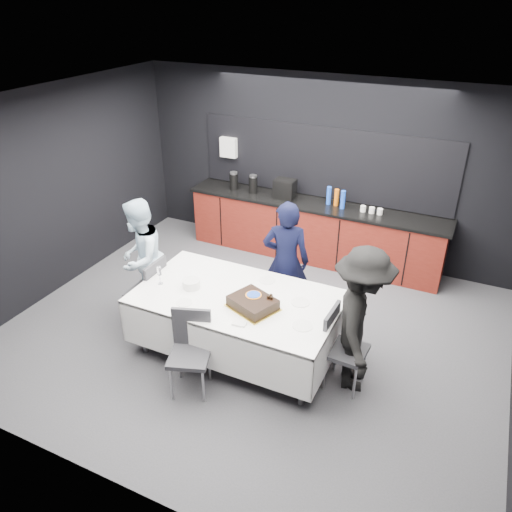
# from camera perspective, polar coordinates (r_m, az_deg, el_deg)

# --- Properties ---
(ground) EXTENTS (6.00, 6.00, 0.00)m
(ground) POSITION_cam_1_polar(r_m,az_deg,el_deg) (6.43, -0.39, -8.62)
(ground) COLOR #46464B
(ground) RESTS_ON ground
(room_shell) EXTENTS (6.04, 5.04, 2.82)m
(room_shell) POSITION_cam_1_polar(r_m,az_deg,el_deg) (5.51, -0.45, 6.94)
(room_shell) COLOR white
(room_shell) RESTS_ON ground
(kitchenette) EXTENTS (4.10, 0.64, 2.05)m
(kitchenette) POSITION_cam_1_polar(r_m,az_deg,el_deg) (7.93, 6.49, 3.43)
(kitchenette) COLOR #5A150E
(kitchenette) RESTS_ON ground
(party_table) EXTENTS (2.32, 1.32, 0.78)m
(party_table) POSITION_cam_1_polar(r_m,az_deg,el_deg) (5.77, -2.15, -5.73)
(party_table) COLOR #99999E
(party_table) RESTS_ON ground
(cake_assembly) EXTENTS (0.62, 0.57, 0.16)m
(cake_assembly) POSITION_cam_1_polar(r_m,az_deg,el_deg) (5.45, -0.36, -5.39)
(cake_assembly) COLOR gold
(cake_assembly) RESTS_ON party_table
(plate_stack) EXTENTS (0.21, 0.21, 0.10)m
(plate_stack) POSITION_cam_1_polar(r_m,az_deg,el_deg) (5.86, -7.40, -3.16)
(plate_stack) COLOR white
(plate_stack) RESTS_ON party_table
(loose_plate_near) EXTENTS (0.18, 0.18, 0.01)m
(loose_plate_near) POSITION_cam_1_polar(r_m,az_deg,el_deg) (5.62, -8.20, -5.28)
(loose_plate_near) COLOR white
(loose_plate_near) RESTS_ON party_table
(loose_plate_right_a) EXTENTS (0.21, 0.21, 0.01)m
(loose_plate_right_a) POSITION_cam_1_polar(r_m,az_deg,el_deg) (5.59, 5.10, -5.30)
(loose_plate_right_a) COLOR white
(loose_plate_right_a) RESTS_ON party_table
(loose_plate_right_b) EXTENTS (0.21, 0.21, 0.01)m
(loose_plate_right_b) POSITION_cam_1_polar(r_m,az_deg,el_deg) (5.24, 5.35, -7.94)
(loose_plate_right_b) COLOR white
(loose_plate_right_b) RESTS_ON party_table
(loose_plate_far) EXTENTS (0.20, 0.20, 0.01)m
(loose_plate_far) POSITION_cam_1_polar(r_m,az_deg,el_deg) (5.97, 1.27, -2.77)
(loose_plate_far) COLOR white
(loose_plate_far) RESTS_ON party_table
(fork_pile) EXTENTS (0.15, 0.10, 0.02)m
(fork_pile) POSITION_cam_1_polar(r_m,az_deg,el_deg) (5.24, -1.92, -7.73)
(fork_pile) COLOR white
(fork_pile) RESTS_ON party_table
(champagne_flute) EXTENTS (0.06, 0.06, 0.22)m
(champagne_flute) POSITION_cam_1_polar(r_m,az_deg,el_deg) (5.93, -11.01, -1.82)
(champagne_flute) COLOR white
(champagne_flute) RESTS_ON party_table
(chair_left) EXTENTS (0.42, 0.42, 0.92)m
(chair_left) POSITION_cam_1_polar(r_m,az_deg,el_deg) (6.43, -12.00, -3.58)
(chair_left) COLOR #313136
(chair_left) RESTS_ON ground
(chair_right) EXTENTS (0.44, 0.44, 0.92)m
(chair_right) POSITION_cam_1_polar(r_m,az_deg,el_deg) (5.47, 9.54, -9.74)
(chair_right) COLOR #313136
(chair_right) RESTS_ON ground
(chair_near) EXTENTS (0.54, 0.54, 0.92)m
(chair_near) POSITION_cam_1_polar(r_m,az_deg,el_deg) (5.40, -7.48, -10.10)
(chair_near) COLOR #313136
(chair_near) RESTS_ON ground
(person_center) EXTENTS (0.68, 0.55, 1.63)m
(person_center) POSITION_cam_1_polar(r_m,az_deg,el_deg) (6.31, 3.43, -0.64)
(person_center) COLOR black
(person_center) RESTS_ON ground
(person_left) EXTENTS (0.76, 0.89, 1.59)m
(person_left) POSITION_cam_1_polar(r_m,az_deg,el_deg) (6.58, -13.06, -0.27)
(person_left) COLOR #C5E4F8
(person_left) RESTS_ON ground
(person_right) EXTENTS (0.88, 1.20, 1.66)m
(person_right) POSITION_cam_1_polar(r_m,az_deg,el_deg) (5.32, 11.84, -7.24)
(person_right) COLOR black
(person_right) RESTS_ON ground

